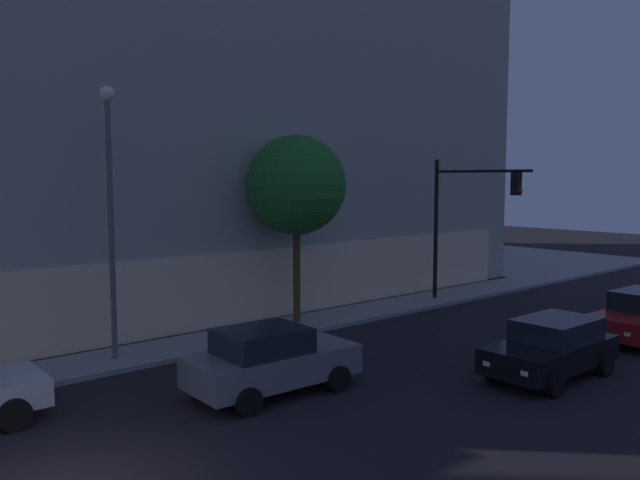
# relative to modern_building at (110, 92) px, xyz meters

# --- Properties ---
(modern_building) EXTENTS (30.76, 29.05, 19.94)m
(modern_building) POSITION_rel_modern_building_xyz_m (0.00, 0.00, 0.00)
(modern_building) COLOR #4C4C51
(modern_building) RESTS_ON ground
(traffic_light_far_corner) EXTENTS (0.53, 4.45, 6.00)m
(traffic_light_far_corner) POSITION_rel_modern_building_xyz_m (7.86, -17.14, -5.76)
(traffic_light_far_corner) COLOR black
(traffic_light_far_corner) RESTS_ON sidewalk_corner
(street_lamp_sidewalk) EXTENTS (0.44, 0.44, 7.77)m
(street_lamp_sidewalk) POSITION_rel_modern_building_xyz_m (-6.72, -15.69, -4.85)
(street_lamp_sidewalk) COLOR #5B5B5B
(street_lamp_sidewalk) RESTS_ON sidewalk_corner
(sidewalk_tree) EXTENTS (3.57, 3.57, 6.74)m
(sidewalk_tree) POSITION_rel_modern_building_xyz_m (0.26, -15.43, -4.80)
(sidewalk_tree) COLOR #493D1E
(sidewalk_tree) RESTS_ON sidewalk_corner
(car_grey) EXTENTS (4.37, 2.23, 1.68)m
(car_grey) POSITION_rel_modern_building_xyz_m (-4.88, -20.79, -9.04)
(car_grey) COLOR slate
(car_grey) RESTS_ON ground
(car_black) EXTENTS (4.22, 2.06, 1.57)m
(car_black) POSITION_rel_modern_building_xyz_m (1.65, -24.66, -9.07)
(car_black) COLOR black
(car_black) RESTS_ON ground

